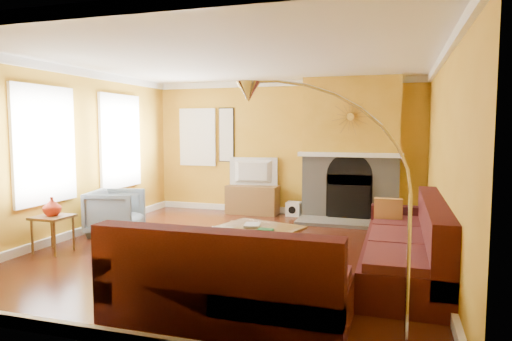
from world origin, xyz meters
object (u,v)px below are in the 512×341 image
(media_console, at_px, (253,200))
(arc_lamp, at_px, (331,219))
(sectional_sofa, at_px, (306,239))
(armchair, at_px, (116,212))
(side_table, at_px, (53,234))
(coffee_table, at_px, (253,244))

(media_console, relative_size, arc_lamp, 0.50)
(media_console, xyz_separation_m, arc_lamp, (2.33, -5.30, 0.76))
(sectional_sofa, height_order, armchair, sectional_sofa)
(side_table, distance_m, arc_lamp, 4.54)
(coffee_table, relative_size, arc_lamp, 0.51)
(armchair, bearing_deg, sectional_sofa, -123.61)
(coffee_table, xyz_separation_m, arc_lamp, (1.33, -2.20, 0.84))
(sectional_sofa, bearing_deg, arc_lamp, -72.70)
(sectional_sofa, bearing_deg, side_table, 180.00)
(sectional_sofa, bearing_deg, coffee_table, 147.99)
(media_console, distance_m, arc_lamp, 5.84)
(sectional_sofa, xyz_separation_m, media_console, (-1.80, 3.60, -0.16))
(coffee_table, bearing_deg, armchair, 164.93)
(sectional_sofa, relative_size, side_table, 7.14)
(media_console, bearing_deg, arc_lamp, -66.27)
(arc_lamp, bearing_deg, side_table, 157.62)
(media_console, height_order, arc_lamp, arc_lamp)
(coffee_table, xyz_separation_m, media_console, (-1.00, 3.10, 0.08))
(coffee_table, distance_m, arc_lamp, 2.70)
(coffee_table, height_order, side_table, side_table)
(media_console, relative_size, armchair, 1.29)
(sectional_sofa, distance_m, arc_lamp, 1.88)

